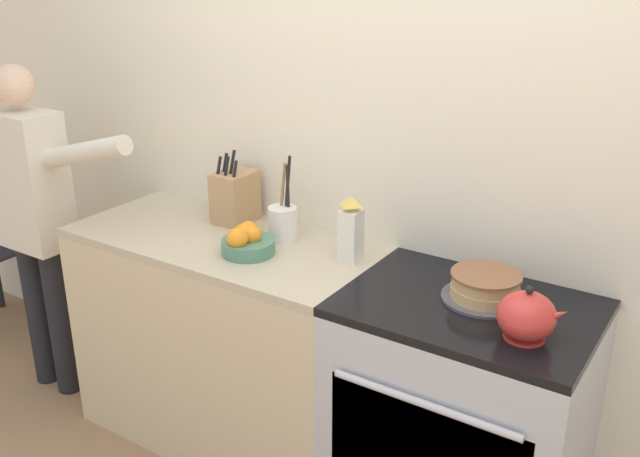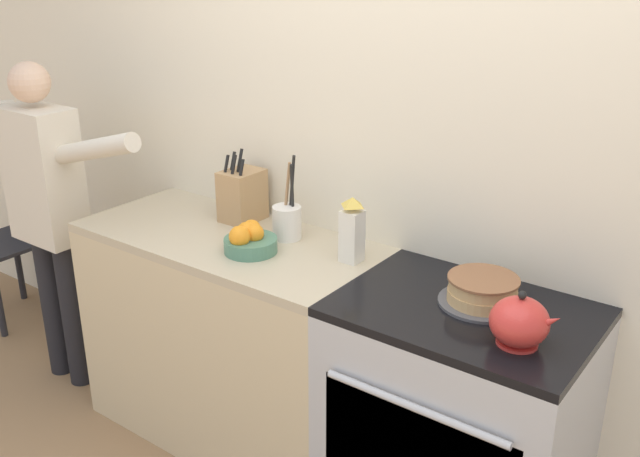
# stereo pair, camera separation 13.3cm
# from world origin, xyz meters

# --- Properties ---
(wall_back) EXTENTS (8.00, 0.04, 2.60)m
(wall_back) POSITION_xyz_m (0.00, 0.60, 1.30)
(wall_back) COLOR silver
(wall_back) RESTS_ON ground_plane
(counter_cabinet) EXTENTS (1.24, 0.58, 0.92)m
(counter_cabinet) POSITION_xyz_m (-0.71, 0.29, 0.46)
(counter_cabinet) COLOR beige
(counter_cabinet) RESTS_ON ground_plane
(stove_range) EXTENTS (0.80, 0.61, 0.92)m
(stove_range) POSITION_xyz_m (0.31, 0.29, 0.46)
(stove_range) COLOR #B7BABF
(stove_range) RESTS_ON ground_plane
(layer_cake) EXTENTS (0.28, 0.28, 0.09)m
(layer_cake) POSITION_xyz_m (0.34, 0.35, 0.96)
(layer_cake) COLOR #4C4C51
(layer_cake) RESTS_ON stove_range
(tea_kettle) EXTENTS (0.21, 0.17, 0.17)m
(tea_kettle) POSITION_xyz_m (0.53, 0.18, 0.99)
(tea_kettle) COLOR red
(tea_kettle) RESTS_ON stove_range
(knife_block) EXTENTS (0.14, 0.17, 0.30)m
(knife_block) POSITION_xyz_m (-0.78, 0.46, 1.02)
(knife_block) COLOR tan
(knife_block) RESTS_ON counter_cabinet
(utensil_crock) EXTENTS (0.11, 0.11, 0.34)m
(utensil_crock) POSITION_xyz_m (-0.50, 0.41, 0.99)
(utensil_crock) COLOR silver
(utensil_crock) RESTS_ON counter_cabinet
(fruit_bowl) EXTENTS (0.20, 0.20, 0.11)m
(fruit_bowl) POSITION_xyz_m (-0.53, 0.22, 0.96)
(fruit_bowl) COLOR #4C7F66
(fruit_bowl) RESTS_ON counter_cabinet
(milk_carton) EXTENTS (0.07, 0.07, 0.24)m
(milk_carton) POSITION_xyz_m (-0.18, 0.38, 1.03)
(milk_carton) COLOR white
(milk_carton) RESTS_ON counter_cabinet
(person_baker) EXTENTS (0.90, 0.20, 1.53)m
(person_baker) POSITION_xyz_m (-1.64, 0.12, 0.91)
(person_baker) COLOR black
(person_baker) RESTS_ON ground_plane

